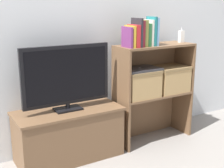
{
  "coord_description": "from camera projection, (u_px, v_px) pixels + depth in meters",
  "views": [
    {
      "loc": [
        -1.33,
        -2.09,
        1.28
      ],
      "look_at": [
        0.0,
        0.15,
        0.61
      ],
      "focal_mm": 50.0,
      "sensor_mm": 36.0,
      "label": 1
    }
  ],
  "objects": [
    {
      "name": "bookshelf_upper_tier",
      "position": [
        151.0,
        62.0,
        2.92
      ],
      "size": [
        0.75,
        0.29,
        0.46
      ],
      "color": "brown",
      "rests_on": "bookshelf_lower_tier"
    },
    {
      "name": "book_charcoal",
      "position": [
        137.0,
        33.0,
        2.65
      ],
      "size": [
        0.02,
        0.16,
        0.24
      ],
      "color": "#232328",
      "rests_on": "bookshelf_upper_tier"
    },
    {
      "name": "book_olive",
      "position": [
        142.0,
        33.0,
        2.68
      ],
      "size": [
        0.03,
        0.13,
        0.23
      ],
      "color": "olive",
      "rests_on": "bookshelf_upper_tier"
    },
    {
      "name": "storage_basket_right",
      "position": [
        169.0,
        78.0,
        2.99
      ],
      "size": [
        0.33,
        0.26,
        0.24
      ],
      "color": "tan",
      "rests_on": "bookshelf_lower_tier"
    },
    {
      "name": "book_mustard",
      "position": [
        130.0,
        36.0,
        2.62
      ],
      "size": [
        0.02,
        0.15,
        0.18
      ],
      "color": "gold",
      "rests_on": "bookshelf_upper_tier"
    },
    {
      "name": "wall_back",
      "position": [
        97.0,
        13.0,
        2.76
      ],
      "size": [
        10.0,
        0.05,
        2.4
      ],
      "color": "silver",
      "rests_on": "ground_plane"
    },
    {
      "name": "bookshelf_lower_tier",
      "position": [
        149.0,
        109.0,
        3.04
      ],
      "size": [
        0.75,
        0.29,
        0.46
      ],
      "color": "brown",
      "rests_on": "ground_plane"
    },
    {
      "name": "book_forest",
      "position": [
        146.0,
        35.0,
        2.7
      ],
      "size": [
        0.03,
        0.13,
        0.2
      ],
      "color": "#286638",
      "rests_on": "bookshelf_upper_tier"
    },
    {
      "name": "book_ivory",
      "position": [
        149.0,
        33.0,
        2.72
      ],
      "size": [
        0.02,
        0.12,
        0.23
      ],
      "color": "silver",
      "rests_on": "bookshelf_upper_tier"
    },
    {
      "name": "laptop",
      "position": [
        140.0,
        69.0,
        2.78
      ],
      "size": [
        0.36,
        0.24,
        0.02
      ],
      "color": "#2D2D33",
      "rests_on": "storage_basket_left"
    },
    {
      "name": "storage_basket_left",
      "position": [
        139.0,
        82.0,
        2.81
      ],
      "size": [
        0.33,
        0.26,
        0.24
      ],
      "color": "tan",
      "rests_on": "bookshelf_lower_tier"
    },
    {
      "name": "tv_stand",
      "position": [
        69.0,
        134.0,
        2.62
      ],
      "size": [
        0.89,
        0.4,
        0.43
      ],
      "color": "brown",
      "rests_on": "ground_plane"
    },
    {
      "name": "book_teal",
      "position": [
        151.0,
        31.0,
        2.73
      ],
      "size": [
        0.02,
        0.13,
        0.25
      ],
      "color": "#1E7075",
      "rests_on": "bookshelf_upper_tier"
    },
    {
      "name": "book_crimson",
      "position": [
        134.0,
        36.0,
        2.64
      ],
      "size": [
        0.04,
        0.15,
        0.19
      ],
      "color": "#B22328",
      "rests_on": "bookshelf_upper_tier"
    },
    {
      "name": "book_skyblue",
      "position": [
        154.0,
        32.0,
        2.74
      ],
      "size": [
        0.02,
        0.13,
        0.24
      ],
      "color": "#709ECC",
      "rests_on": "bookshelf_upper_tier"
    },
    {
      "name": "baby_monitor",
      "position": [
        181.0,
        36.0,
        2.97
      ],
      "size": [
        0.05,
        0.04,
        0.14
      ],
      "color": "white",
      "rests_on": "bookshelf_upper_tier"
    },
    {
      "name": "book_plum",
      "position": [
        127.0,
        37.0,
        2.61
      ],
      "size": [
        0.02,
        0.15,
        0.17
      ],
      "color": "#6B2D66",
      "rests_on": "bookshelf_upper_tier"
    },
    {
      "name": "book_maroon",
      "position": [
        139.0,
        34.0,
        2.67
      ],
      "size": [
        0.03,
        0.14,
        0.22
      ],
      "color": "maroon",
      "rests_on": "bookshelf_upper_tier"
    },
    {
      "name": "ground_plane",
      "position": [
        121.0,
        155.0,
        2.71
      ],
      "size": [
        16.0,
        16.0,
        0.0
      ],
      "primitive_type": "plane",
      "color": "gray"
    },
    {
      "name": "tv",
      "position": [
        67.0,
        76.0,
        2.49
      ],
      "size": [
        0.74,
        0.14,
        0.53
      ],
      "color": "black",
      "rests_on": "tv_stand"
    }
  ]
}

